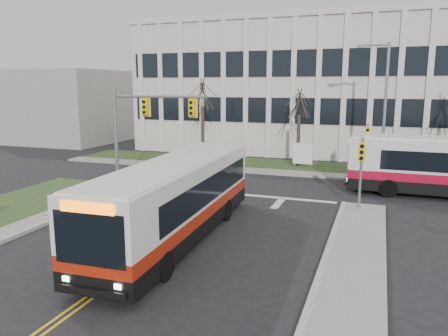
% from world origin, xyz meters
% --- Properties ---
extents(ground, '(120.00, 120.00, 0.00)m').
position_xyz_m(ground, '(0.00, 0.00, 0.00)').
color(ground, black).
rests_on(ground, ground).
extents(sidewalk_east, '(2.00, 26.00, 0.14)m').
position_xyz_m(sidewalk_east, '(7.50, -5.00, 0.07)').
color(sidewalk_east, '#9E9B93').
rests_on(sidewalk_east, ground).
extents(sidewalk_cross, '(44.00, 1.60, 0.14)m').
position_xyz_m(sidewalk_cross, '(5.00, 15.20, 0.07)').
color(sidewalk_cross, '#9E9B93').
rests_on(sidewalk_cross, ground).
extents(building_lawn, '(44.00, 5.00, 0.12)m').
position_xyz_m(building_lawn, '(5.00, 18.00, 0.06)').
color(building_lawn, '#2F421C').
rests_on(building_lawn, ground).
extents(office_building, '(40.00, 16.00, 12.00)m').
position_xyz_m(office_building, '(5.00, 30.00, 6.00)').
color(office_building, silver).
rests_on(office_building, ground).
extents(building_annex, '(12.00, 12.00, 8.00)m').
position_xyz_m(building_annex, '(-26.00, 26.00, 4.00)').
color(building_annex, '#9E9B93').
rests_on(building_annex, ground).
extents(mast_arm_signal, '(6.11, 0.38, 6.20)m').
position_xyz_m(mast_arm_signal, '(-5.62, 7.16, 4.26)').
color(mast_arm_signal, slate).
rests_on(mast_arm_signal, ground).
extents(signal_pole_near, '(0.34, 0.39, 3.80)m').
position_xyz_m(signal_pole_near, '(7.20, 6.90, 2.50)').
color(signal_pole_near, slate).
rests_on(signal_pole_near, ground).
extents(signal_pole_far, '(0.34, 0.39, 3.80)m').
position_xyz_m(signal_pole_far, '(7.20, 15.40, 2.50)').
color(signal_pole_far, slate).
rests_on(signal_pole_far, ground).
extents(streetlight, '(2.15, 0.25, 9.20)m').
position_xyz_m(streetlight, '(8.03, 16.20, 5.19)').
color(streetlight, slate).
rests_on(streetlight, ground).
extents(directory_sign, '(1.50, 0.12, 2.00)m').
position_xyz_m(directory_sign, '(2.50, 17.50, 1.17)').
color(directory_sign, slate).
rests_on(directory_sign, ground).
extents(tree_left, '(1.80, 1.80, 7.70)m').
position_xyz_m(tree_left, '(-6.00, 18.00, 5.51)').
color(tree_left, '#42352B').
rests_on(tree_left, ground).
extents(tree_mid, '(1.80, 1.80, 6.82)m').
position_xyz_m(tree_mid, '(2.00, 18.20, 4.88)').
color(tree_mid, '#42352B').
rests_on(tree_mid, ground).
extents(bus_main, '(3.12, 12.28, 3.25)m').
position_xyz_m(bus_main, '(0.24, 0.10, 1.62)').
color(bus_main, silver).
rests_on(bus_main, ground).
extents(newspaper_box_red, '(0.64, 0.62, 0.95)m').
position_xyz_m(newspaper_box_red, '(-6.80, 1.76, 0.47)').
color(newspaper_box_red, '#992B13').
rests_on(newspaper_box_red, ground).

